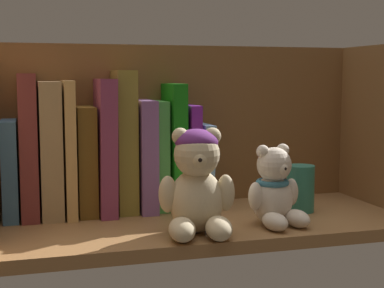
{
  "coord_description": "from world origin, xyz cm",
  "views": [
    {
      "loc": [
        -27.74,
        -88.52,
        25.21
      ],
      "look_at": [
        -2.01,
        0.0,
        14.59
      ],
      "focal_mm": 53.73,
      "sensor_mm": 36.0,
      "label": 1
    }
  ],
  "objects": [
    {
      "name": "shelf_back_panel",
      "position": [
        0.0,
        14.39,
        15.57
      ],
      "size": [
        68.89,
        1.2,
        31.14
      ],
      "primitive_type": "cube",
      "color": "brown",
      "rests_on": "ground"
    },
    {
      "name": "shelf_board",
      "position": [
        0.0,
        0.0,
        1.0
      ],
      "size": [
        66.49,
        27.58,
        2.0
      ],
      "primitive_type": "cube",
      "color": "olive",
      "rests_on": "ground"
    },
    {
      "name": "book_5",
      "position": [
        -14.87,
        10.63,
        13.54
      ],
      "size": [
        3.06,
        14.62,
        23.1
      ],
      "primitive_type": "cube",
      "rotation": [
        0.0,
        0.01,
        0.0
      ],
      "color": "#7D3256",
      "rests_on": "shelf_board"
    },
    {
      "name": "book_7",
      "position": [
        -7.95,
        10.63,
        11.71
      ],
      "size": [
        2.9,
        12.91,
        19.43
      ],
      "primitive_type": "cube",
      "color": "#764F89",
      "rests_on": "shelf_board"
    },
    {
      "name": "book_3",
      "position": [
        -20.94,
        10.63,
        13.39
      ],
      "size": [
        1.79,
        14.14,
        22.79
      ],
      "primitive_type": "cube",
      "rotation": [
        0.0,
        -0.0,
        0.0
      ],
      "color": "tan",
      "rests_on": "shelf_board"
    },
    {
      "name": "book_6",
      "position": [
        -11.43,
        10.63,
        14.24
      ],
      "size": [
        3.36,
        11.05,
        24.48
      ],
      "primitive_type": "cube",
      "color": "olive",
      "rests_on": "shelf_board"
    },
    {
      "name": "book_9",
      "position": [
        -2.61,
        10.63,
        13.11
      ],
      "size": [
        2.62,
        12.75,
        22.24
      ],
      "primitive_type": "cube",
      "rotation": [
        0.0,
        -0.01,
        0.0
      ],
      "color": "#116810",
      "rests_on": "shelf_board"
    },
    {
      "name": "book_0",
      "position": [
        -30.5,
        10.63,
        10.2
      ],
      "size": [
        2.49,
        12.47,
        16.39
      ],
      "primitive_type": "cube",
      "color": "#39648B",
      "rests_on": "shelf_board"
    },
    {
      "name": "teddy_bear_smaller",
      "position": [
        9.77,
        -6.38,
        7.47
      ],
      "size": [
        9.61,
        9.96,
        12.8
      ],
      "color": "beige",
      "rests_on": "shelf_board"
    },
    {
      "name": "teddy_bear_larger",
      "position": [
        -3.57,
        -8.04,
        9.54
      ],
      "size": [
        11.78,
        12.21,
        15.9
      ],
      "color": "beige",
      "rests_on": "shelf_board"
    },
    {
      "name": "book_4",
      "position": [
        -18.17,
        10.63,
        11.2
      ],
      "size": [
        3.1,
        12.05,
        18.41
      ],
      "primitive_type": "cube",
      "color": "brown",
      "rests_on": "shelf_board"
    },
    {
      "name": "book_11",
      "position": [
        2.22,
        10.63,
        9.57
      ],
      "size": [
        2.42,
        14.1,
        15.19
      ],
      "primitive_type": "cube",
      "rotation": [
        0.0,
        0.03,
        0.0
      ],
      "color": "#688FB3",
      "rests_on": "shelf_board"
    },
    {
      "name": "book_10",
      "position": [
        -0.06,
        10.63,
        11.25
      ],
      "size": [
        1.91,
        13.89,
        18.51
      ],
      "primitive_type": "cube",
      "color": "#601982",
      "rests_on": "shelf_board"
    },
    {
      "name": "book_2",
      "position": [
        -23.93,
        10.63,
        13.32
      ],
      "size": [
        3.53,
        13.33,
        22.65
      ],
      "primitive_type": "cube",
      "color": "#9A8058",
      "rests_on": "shelf_board"
    },
    {
      "name": "book_1",
      "position": [
        -27.47,
        10.63,
        13.96
      ],
      "size": [
        2.85,
        13.25,
        23.91
      ],
      "primitive_type": "cube",
      "color": "maroon",
      "rests_on": "shelf_board"
    },
    {
      "name": "pillar_candle",
      "position": [
        17.88,
        0.74,
        6.06
      ],
      "size": [
        4.87,
        4.87,
        8.12
      ],
      "primitive_type": "cylinder",
      "color": "#2D7A66",
      "rests_on": "shelf_board"
    },
    {
      "name": "book_8",
      "position": [
        -5.18,
        10.63,
        11.6
      ],
      "size": [
        1.93,
        9.98,
        19.21
      ],
      "primitive_type": "cube",
      "color": "green",
      "rests_on": "shelf_board"
    }
  ]
}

